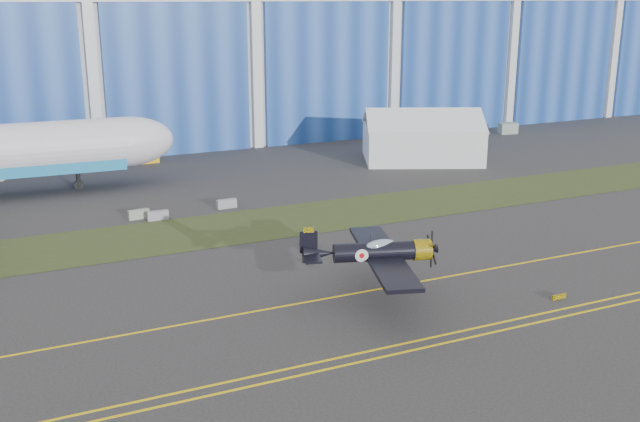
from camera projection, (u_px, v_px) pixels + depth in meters
name	position (u px, v px, depth m)	size (l,w,h in m)	color
ground	(209.00, 290.00, 54.55)	(260.00, 260.00, 0.00)	#363535
grass_median	(164.00, 236.00, 66.76)	(260.00, 10.00, 0.02)	#475128
hangar	(68.00, 36.00, 113.05)	(220.00, 45.70, 30.00)	silver
taxiway_centreline	(231.00, 316.00, 50.19)	(200.00, 0.20, 0.02)	yellow
edge_line_near	(285.00, 379.00, 41.90)	(80.00, 0.20, 0.02)	yellow
edge_line_far	(278.00, 371.00, 42.77)	(80.00, 0.20, 0.02)	yellow
guard_board_right	(559.00, 297.00, 52.91)	(1.20, 0.15, 0.35)	yellow
warbird	(374.00, 252.00, 51.83)	(14.20, 15.69, 3.88)	black
tent	(422.00, 134.00, 96.99)	(17.99, 15.95, 6.91)	white
tug	(149.00, 157.00, 96.38)	(2.30, 1.44, 1.34)	yellow
gse_box	(508.00, 128.00, 116.69)	(2.81, 1.50, 1.68)	gray
barrier_a	(139.00, 214.00, 71.97)	(2.00, 0.60, 0.90)	gray
barrier_b	(158.00, 215.00, 71.60)	(2.00, 0.60, 0.90)	gray
barrier_c	(227.00, 204.00, 75.64)	(2.00, 0.60, 0.90)	gray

